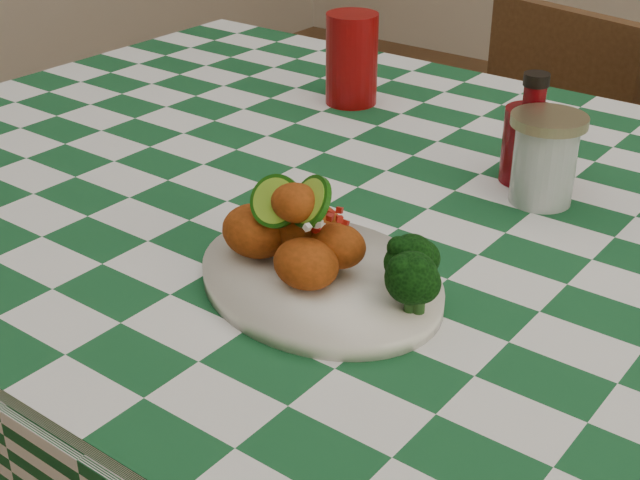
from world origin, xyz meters
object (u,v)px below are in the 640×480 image
Objects in this scene: mason_jar at (545,159)px; ketchup_bottle at (531,128)px; dining_table at (412,461)px; plate at (320,280)px; wooden_chair_left at (494,213)px; fried_chicken_pile at (301,226)px; red_tumbler at (352,59)px.

ketchup_bottle is at bearing 132.05° from mason_jar.
plate is at bearing -87.76° from dining_table.
dining_table is 11.79× the size of ketchup_bottle.
plate is 0.34× the size of wooden_chair_left.
wooden_chair_left reaches higher than plate.
fried_chicken_pile is 0.34m from mason_jar.
plate is 1.97× the size of ketchup_bottle.
wooden_chair_left is at bearing 104.35° from fried_chicken_pile.
ketchup_bottle is (0.07, 0.37, 0.01)m from fried_chicken_pile.
plate is at bearing -57.54° from red_tumbler.
dining_table is 0.46m from plate.
dining_table is at bearing -40.80° from red_tumbler.
fried_chicken_pile reaches higher than dining_table.
ketchup_bottle is 0.81m from wooden_chair_left.
wooden_chair_left reaches higher than dining_table.
dining_table is at bearing -56.19° from wooden_chair_left.
fried_chicken_pile reaches higher than wooden_chair_left.
fried_chicken_pile is 1.00× the size of ketchup_bottle.
mason_jar is (0.11, 0.32, -0.01)m from fried_chicken_pile.
mason_jar is 0.86m from wooden_chair_left.
dining_table is 0.61m from red_tumbler.
fried_chicken_pile reaches higher than plate.
ketchup_bottle reaches higher than wooden_chair_left.
red_tumbler is 0.37m from ketchup_bottle.
dining_table is 0.51m from fried_chicken_pile.
red_tumbler is 1.00× the size of ketchup_bottle.
mason_jar is at bearing -21.51° from red_tumbler.
mason_jar reaches higher than plate.
ketchup_bottle is at bearing -47.70° from wooden_chair_left.
wooden_chair_left is at bearing 105.64° from plate.
red_tumbler is at bearing 158.49° from mason_jar.
wooden_chair_left is at bearing 109.39° from dining_table.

